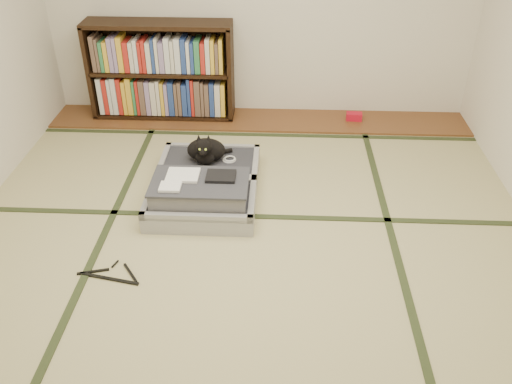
{
  "coord_description": "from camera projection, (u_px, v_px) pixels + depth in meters",
  "views": [
    {
      "loc": [
        0.2,
        -2.8,
        2.32
      ],
      "look_at": [
        0.05,
        0.35,
        0.25
      ],
      "focal_mm": 38.0,
      "sensor_mm": 36.0,
      "label": 1
    }
  ],
  "objects": [
    {
      "name": "cable_coil",
      "position": [
        229.0,
        159.0,
        4.33
      ],
      "size": [
        0.11,
        0.11,
        0.03
      ],
      "color": "white",
      "rests_on": "suitcase"
    },
    {
      "name": "suitcase",
      "position": [
        205.0,
        186.0,
        4.1
      ],
      "size": [
        0.79,
        1.05,
        0.31
      ],
      "color": "#9F9FA3",
      "rests_on": "floor"
    },
    {
      "name": "wood_strip",
      "position": [
        259.0,
        120.0,
        5.28
      ],
      "size": [
        4.0,
        0.5,
        0.02
      ],
      "primitive_type": "cube",
      "color": "brown",
      "rests_on": "ground"
    },
    {
      "name": "hanger",
      "position": [
        111.0,
        275.0,
        3.41
      ],
      "size": [
        0.42,
        0.22,
        0.01
      ],
      "color": "black",
      "rests_on": "floor"
    },
    {
      "name": "cat",
      "position": [
        206.0,
        150.0,
        4.26
      ],
      "size": [
        0.35,
        0.35,
        0.28
      ],
      "color": "black",
      "rests_on": "suitcase"
    },
    {
      "name": "red_item",
      "position": [
        354.0,
        116.0,
        5.25
      ],
      "size": [
        0.16,
        0.1,
        0.07
      ],
      "primitive_type": "cube",
      "rotation": [
        0.0,
        0.0,
        -0.08
      ],
      "color": "red",
      "rests_on": "wood_strip"
    },
    {
      "name": "floor",
      "position": [
        246.0,
        252.0,
        3.62
      ],
      "size": [
        4.5,
        4.5,
        0.0
      ],
      "primitive_type": "plane",
      "color": "#C8BF85",
      "rests_on": "ground"
    },
    {
      "name": "tatami_borders",
      "position": [
        250.0,
        209.0,
        4.03
      ],
      "size": [
        4.0,
        4.5,
        0.01
      ],
      "color": "#2D381E",
      "rests_on": "ground"
    },
    {
      "name": "bookcase",
      "position": [
        161.0,
        73.0,
        5.14
      ],
      "size": [
        1.36,
        0.31,
        0.92
      ],
      "color": "black",
      "rests_on": "wood_strip"
    },
    {
      "name": "room_shell",
      "position": [
        243.0,
        34.0,
        2.82
      ],
      "size": [
        4.5,
        4.5,
        4.5
      ],
      "color": "white",
      "rests_on": "ground"
    }
  ]
}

